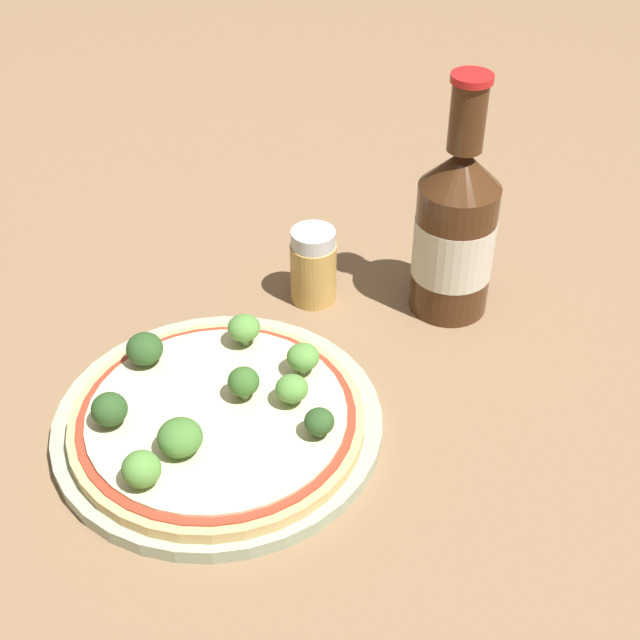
# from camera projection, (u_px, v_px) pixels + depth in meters

# --- Properties ---
(ground_plane) EXTENTS (3.00, 3.00, 0.00)m
(ground_plane) POSITION_uv_depth(u_px,v_px,m) (225.00, 408.00, 0.71)
(ground_plane) COLOR #846647
(plate) EXTENTS (0.25, 0.25, 0.01)m
(plate) POSITION_uv_depth(u_px,v_px,m) (219.00, 423.00, 0.69)
(plate) COLOR #A3B293
(plate) RESTS_ON ground_plane
(pizza) EXTENTS (0.22, 0.22, 0.01)m
(pizza) POSITION_uv_depth(u_px,v_px,m) (217.00, 418.00, 0.67)
(pizza) COLOR tan
(pizza) RESTS_ON plate
(broccoli_floret_0) EXTENTS (0.02, 0.02, 0.02)m
(broccoli_floret_0) POSITION_uv_depth(u_px,v_px,m) (292.00, 389.00, 0.67)
(broccoli_floret_0) COLOR #6B8E51
(broccoli_floret_0) RESTS_ON pizza
(broccoli_floret_1) EXTENTS (0.03, 0.03, 0.03)m
(broccoli_floret_1) POSITION_uv_depth(u_px,v_px,m) (145.00, 349.00, 0.70)
(broccoli_floret_1) COLOR #6B8E51
(broccoli_floret_1) RESTS_ON pizza
(broccoli_floret_2) EXTENTS (0.03, 0.03, 0.03)m
(broccoli_floret_2) POSITION_uv_depth(u_px,v_px,m) (303.00, 357.00, 0.69)
(broccoli_floret_2) COLOR #6B8E51
(broccoli_floret_2) RESTS_ON pizza
(broccoli_floret_3) EXTENTS (0.03, 0.03, 0.03)m
(broccoli_floret_3) POSITION_uv_depth(u_px,v_px,m) (244.00, 328.00, 0.72)
(broccoli_floret_3) COLOR #6B8E51
(broccoli_floret_3) RESTS_ON pizza
(broccoli_floret_4) EXTENTS (0.03, 0.03, 0.03)m
(broccoli_floret_4) POSITION_uv_depth(u_px,v_px,m) (180.00, 437.00, 0.63)
(broccoli_floret_4) COLOR #6B8E51
(broccoli_floret_4) RESTS_ON pizza
(broccoli_floret_5) EXTENTS (0.02, 0.02, 0.03)m
(broccoli_floret_5) POSITION_uv_depth(u_px,v_px,m) (244.00, 382.00, 0.67)
(broccoli_floret_5) COLOR #6B8E51
(broccoli_floret_5) RESTS_ON pizza
(broccoli_floret_6) EXTENTS (0.03, 0.03, 0.03)m
(broccoli_floret_6) POSITION_uv_depth(u_px,v_px,m) (109.00, 409.00, 0.65)
(broccoli_floret_6) COLOR #6B8E51
(broccoli_floret_6) RESTS_ON pizza
(broccoli_floret_7) EXTENTS (0.02, 0.02, 0.02)m
(broccoli_floret_7) POSITION_uv_depth(u_px,v_px,m) (319.00, 422.00, 0.64)
(broccoli_floret_7) COLOR #6B8E51
(broccoli_floret_7) RESTS_ON pizza
(broccoli_floret_8) EXTENTS (0.03, 0.03, 0.03)m
(broccoli_floret_8) POSITION_uv_depth(u_px,v_px,m) (141.00, 469.00, 0.60)
(broccoli_floret_8) COLOR #6B8E51
(broccoli_floret_8) RESTS_ON pizza
(beer_bottle) EXTENTS (0.07, 0.07, 0.22)m
(beer_bottle) POSITION_uv_depth(u_px,v_px,m) (455.00, 230.00, 0.76)
(beer_bottle) COLOR #472814
(beer_bottle) RESTS_ON ground_plane
(pepper_shaker) EXTENTS (0.04, 0.04, 0.07)m
(pepper_shaker) POSITION_uv_depth(u_px,v_px,m) (313.00, 266.00, 0.80)
(pepper_shaker) COLOR tan
(pepper_shaker) RESTS_ON ground_plane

